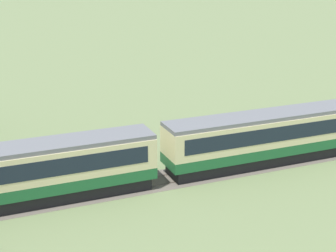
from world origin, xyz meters
The scene contains 2 objects.
passenger_train centered at (-12.89, 0.11, 2.27)m, with size 93.20×2.96×4.10m.
railway_track centered at (-7.42, 0.11, 0.01)m, with size 144.73×3.60×0.04m.
Camera 1 is at (-35.19, -32.06, 15.83)m, focal length 55.00 mm.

